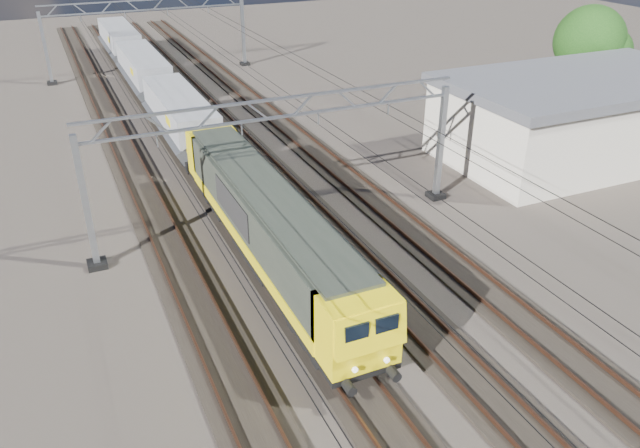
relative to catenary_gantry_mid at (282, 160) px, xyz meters
name	(u,v)px	position (x,y,z in m)	size (l,w,h in m)	color
ground	(314,264)	(0.00, -4.00, -3.91)	(160.00, 160.00, 0.00)	black
track_outer_west	(190,292)	(-6.00, -4.00, -3.83)	(2.60, 140.00, 0.30)	black
track_loco	(275,272)	(-2.00, -4.00, -3.83)	(2.60, 140.00, 0.30)	black
track_inner_east	(352,254)	(2.00, -4.00, -3.83)	(2.60, 140.00, 0.30)	black
track_outer_east	(421,238)	(6.00, -4.00, -3.83)	(2.60, 140.00, 0.30)	black
catenary_gantry_mid	(282,160)	(0.00, 0.00, 0.00)	(19.90, 0.90, 7.11)	#9AA0A8
catenary_gantry_far	(149,34)	(0.00, 36.00, 0.00)	(19.90, 0.90, 7.11)	#9AA0A8
overhead_wires	(255,103)	(0.00, 4.00, 1.84)	(12.03, 140.00, 0.53)	black
locomotive	(267,221)	(-2.00, -3.11, -1.58)	(2.76, 21.10, 3.62)	black
hopper_wagon_lead	(180,115)	(-2.00, 14.59, -1.67)	(3.38, 13.00, 3.25)	black
hopper_wagon_mid	(144,70)	(-2.00, 28.79, -1.67)	(3.38, 13.00, 3.25)	black
hopper_wagon_third	(120,40)	(-2.00, 42.99, -1.67)	(3.38, 13.00, 3.25)	black
industrial_shed	(581,116)	(22.00, 2.00, -1.18)	(18.60, 10.60, 5.40)	silver
tree_far	(594,44)	(30.32, 9.79, 1.39)	(5.95, 5.55, 8.30)	#372919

